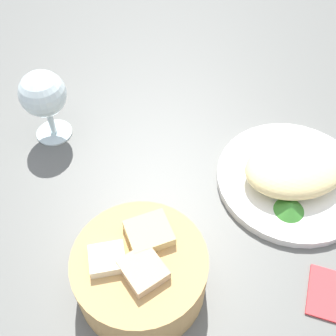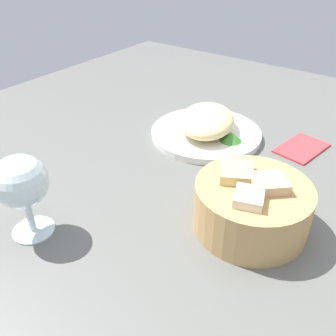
# 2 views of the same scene
# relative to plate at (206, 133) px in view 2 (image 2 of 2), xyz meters

# --- Properties ---
(ground_plane) EXTENTS (1.40, 1.40, 0.02)m
(ground_plane) POSITION_rel_plate_xyz_m (0.16, 0.11, -0.02)
(ground_plane) COLOR #5D5E59
(plate) EXTENTS (0.23, 0.23, 0.01)m
(plate) POSITION_rel_plate_xyz_m (0.00, 0.00, 0.00)
(plate) COLOR white
(plate) RESTS_ON ground_plane
(omelette) EXTENTS (0.19, 0.17, 0.05)m
(omelette) POSITION_rel_plate_xyz_m (0.00, 0.00, 0.03)
(omelette) COLOR beige
(omelette) RESTS_ON plate
(lettuce_garnish) EXTENTS (0.04, 0.04, 0.02)m
(lettuce_garnish) POSITION_rel_plate_xyz_m (0.01, 0.06, 0.02)
(lettuce_garnish) COLOR #38822D
(lettuce_garnish) RESTS_ON plate
(bread_basket) EXTENTS (0.17, 0.17, 0.09)m
(bread_basket) POSITION_rel_plate_xyz_m (0.20, 0.20, 0.03)
(bread_basket) COLOR tan
(bread_basket) RESTS_ON ground_plane
(wine_glass_near) EXTENTS (0.07, 0.07, 0.13)m
(wine_glass_near) POSITION_rel_plate_xyz_m (0.40, -0.05, 0.08)
(wine_glass_near) COLOR silver
(wine_glass_near) RESTS_ON ground_plane
(folded_napkin) EXTENTS (0.12, 0.09, 0.01)m
(folded_napkin) POSITION_rel_plate_xyz_m (-0.07, 0.18, -0.00)
(folded_napkin) COLOR #DF383C
(folded_napkin) RESTS_ON ground_plane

